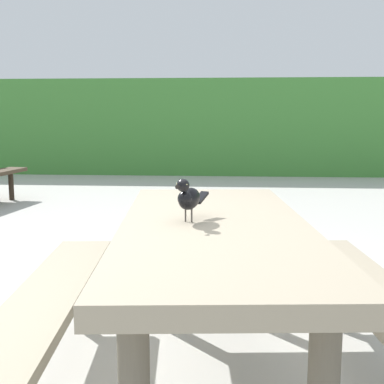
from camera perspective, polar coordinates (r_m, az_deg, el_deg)
hedge_wall at (r=10.70m, az=1.90°, el=7.55°), size 28.00×2.21×1.88m
picnic_table_foreground at (r=2.09m, az=2.58°, el=-8.40°), size 1.82×1.86×0.74m
bird_grackle at (r=2.01m, az=-0.43°, el=-0.61°), size 0.13×0.28×0.18m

